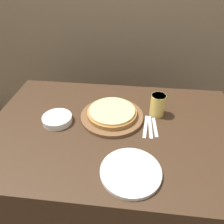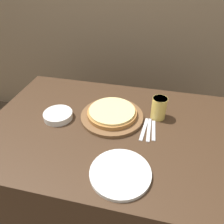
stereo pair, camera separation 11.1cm
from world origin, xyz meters
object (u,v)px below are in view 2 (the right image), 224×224
(pizza_on_board, at_px, (112,114))
(side_bowl, at_px, (58,115))
(dinner_plate, at_px, (120,173))
(beer_glass, at_px, (159,107))
(spoon, at_px, (154,130))
(fork, at_px, (144,129))
(dinner_knife, at_px, (149,130))

(pizza_on_board, relative_size, side_bowl, 2.17)
(dinner_plate, bearing_deg, side_bowl, 144.17)
(beer_glass, relative_size, dinner_plate, 0.49)
(pizza_on_board, xyz_separation_m, spoon, (0.24, -0.06, -0.02))
(fork, bearing_deg, spoon, 0.00)
(pizza_on_board, distance_m, beer_glass, 0.26)
(dinner_knife, xyz_separation_m, spoon, (0.02, 0.00, 0.00))
(dinner_plate, bearing_deg, dinner_knife, 73.86)
(side_bowl, xyz_separation_m, dinner_knife, (0.51, 0.01, -0.02))
(pizza_on_board, bearing_deg, fork, -17.54)
(dinner_knife, bearing_deg, dinner_plate, -106.14)
(dinner_plate, distance_m, side_bowl, 0.52)
(pizza_on_board, xyz_separation_m, dinner_knife, (0.21, -0.06, -0.02))
(beer_glass, xyz_separation_m, side_bowl, (-0.55, -0.13, -0.05))
(side_bowl, bearing_deg, beer_glass, 13.78)
(beer_glass, xyz_separation_m, spoon, (-0.01, -0.12, -0.07))
(side_bowl, distance_m, fork, 0.49)
(side_bowl, bearing_deg, spoon, 1.17)
(dinner_plate, bearing_deg, beer_glass, 73.61)
(beer_glass, height_order, spoon, beer_glass)
(dinner_knife, bearing_deg, fork, 180.00)
(dinner_plate, xyz_separation_m, spoon, (0.12, 0.31, -0.01))
(dinner_plate, xyz_separation_m, side_bowl, (-0.42, 0.30, 0.01))
(beer_glass, xyz_separation_m, dinner_plate, (-0.13, -0.44, -0.06))
(beer_glass, height_order, side_bowl, beer_glass)
(beer_glass, bearing_deg, pizza_on_board, -165.83)
(spoon, bearing_deg, dinner_plate, -110.25)
(dinner_knife, relative_size, spoon, 1.17)
(beer_glass, height_order, dinner_plate, beer_glass)
(pizza_on_board, distance_m, dinner_knife, 0.22)
(fork, bearing_deg, side_bowl, -178.71)
(fork, height_order, dinner_knife, same)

